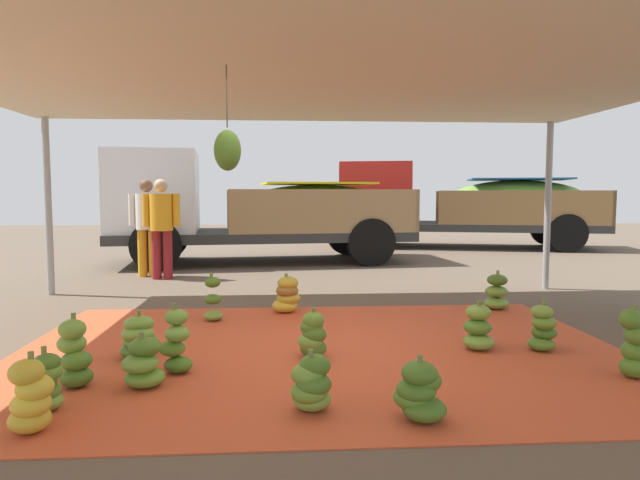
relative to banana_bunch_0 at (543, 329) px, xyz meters
The scene contains 22 objects.
ground_plane 3.78m from the banana_bunch_0, 123.89° to the left, with size 40.00×40.00×0.00m, color brown.
tarp_orange 2.12m from the banana_bunch_0, behind, with size 5.75×4.14×0.01m, color #D1512D.
tent_canopy 3.19m from the banana_bunch_0, behind, with size 8.00×7.00×2.68m.
banana_bunch_0 is the anchor object (origin of this frame).
banana_bunch_1 3.60m from the banana_bunch_0, 155.76° to the left, with size 0.31×0.31×0.57m.
banana_bunch_2 1.95m from the banana_bunch_0, 80.99° to the left, with size 0.39×0.40×0.50m.
banana_bunch_3 4.14m from the banana_bunch_0, 169.93° to the right, with size 0.38×0.38×0.57m.
banana_bunch_4 3.06m from the banana_bunch_0, 142.00° to the left, with size 0.41×0.41×0.50m.
banana_bunch_5 4.33m from the banana_bunch_0, 158.47° to the right, with size 0.35×0.35×0.51m.
banana_bunch_6 3.62m from the banana_bunch_0, 167.48° to the right, with size 0.43×0.43×0.43m.
banana_bunch_7 0.90m from the banana_bunch_0, 65.63° to the right, with size 0.31×0.30×0.59m.
banana_bunch_8 2.64m from the banana_bunch_0, 149.39° to the right, with size 0.37×0.36×0.43m.
banana_bunch_9 4.27m from the banana_bunch_0, 163.44° to the right, with size 0.31×0.33×0.45m.
banana_bunch_10 0.60m from the banana_bunch_0, behind, with size 0.41×0.41×0.47m.
banana_bunch_11 3.77m from the banana_bunch_0, behind, with size 0.46×0.46×0.43m.
banana_bunch_12 2.20m from the banana_bunch_0, 135.72° to the right, with size 0.38×0.39×0.43m.
banana_bunch_13 3.38m from the banana_bunch_0, behind, with size 0.33×0.32×0.58m.
banana_bunch_14 2.20m from the banana_bunch_0, behind, with size 0.33×0.33×0.45m.
cargo_truck_main 8.03m from the banana_bunch_0, 113.44° to the left, with size 6.61×3.08×2.40m.
cargo_truck_far 10.85m from the banana_bunch_0, 76.15° to the left, with size 7.41×3.90×2.40m.
worker_0 6.76m from the banana_bunch_0, 133.05° to the left, with size 0.65×0.39×1.76m.
worker_1 7.22m from the banana_bunch_0, 133.16° to the left, with size 0.65×0.40×1.77m.
Camera 1 is at (-0.37, -5.19, 1.48)m, focal length 31.37 mm.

